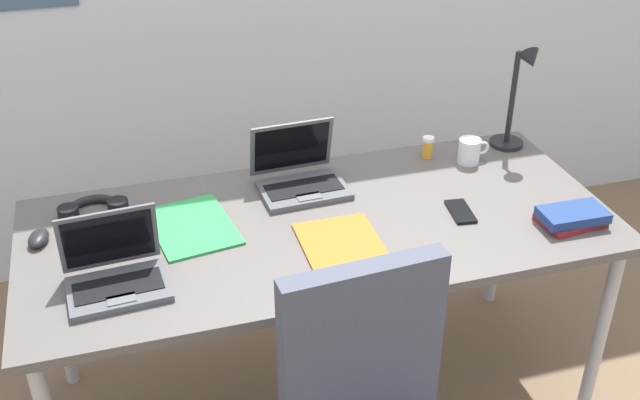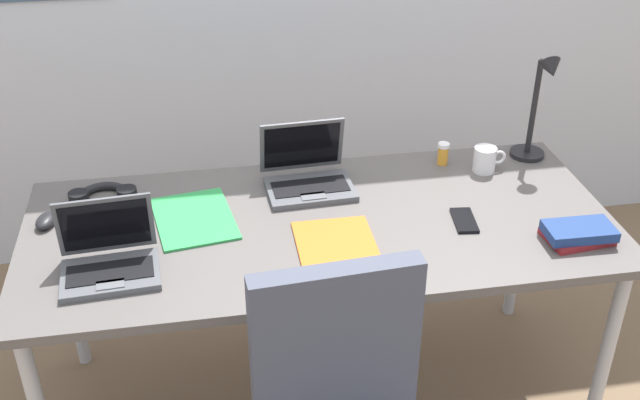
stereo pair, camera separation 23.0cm
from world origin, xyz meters
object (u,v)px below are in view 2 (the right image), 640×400
(pill_bottle, at_px, (443,153))
(paper_folder_near_mouse, at_px, (337,248))
(laptop_back_right, at_px, (307,176))
(book_stack, at_px, (578,233))
(computer_mouse, at_px, (46,220))
(laptop_mid_desk, at_px, (109,259))
(cell_phone, at_px, (464,220))
(coffee_mug, at_px, (485,159))
(headphones, at_px, (103,197))
(paper_folder_near_lamp, at_px, (194,218))
(desk_lamp, at_px, (539,108))

(pill_bottle, bearing_deg, paper_folder_near_mouse, -135.44)
(laptop_back_right, height_order, book_stack, laptop_back_right)
(computer_mouse, relative_size, pill_bottle, 1.22)
(laptop_back_right, distance_m, book_stack, 0.86)
(laptop_back_right, relative_size, computer_mouse, 3.04)
(laptop_mid_desk, bearing_deg, laptop_back_right, 31.29)
(cell_phone, distance_m, pill_bottle, 0.38)
(laptop_mid_desk, distance_m, computer_mouse, 0.35)
(laptop_mid_desk, bearing_deg, book_stack, -3.20)
(pill_bottle, xyz_separation_m, book_stack, (0.25, -0.53, -0.02))
(laptop_mid_desk, distance_m, cell_phone, 1.06)
(laptop_back_right, xyz_separation_m, pill_bottle, (0.49, 0.08, -0.00))
(computer_mouse, relative_size, coffee_mug, 0.85)
(computer_mouse, bearing_deg, laptop_mid_desk, -39.05)
(headphones, xyz_separation_m, paper_folder_near_lamp, (0.28, -0.16, -0.01))
(pill_bottle, height_order, coffee_mug, coffee_mug)
(laptop_back_right, distance_m, laptop_mid_desk, 0.71)
(pill_bottle, xyz_separation_m, paper_folder_near_lamp, (-0.86, -0.22, -0.04))
(laptop_back_right, height_order, paper_folder_near_lamp, laptop_back_right)
(paper_folder_near_lamp, xyz_separation_m, coffee_mug, (0.99, 0.14, 0.04))
(desk_lamp, relative_size, laptop_back_right, 1.37)
(desk_lamp, bearing_deg, book_stack, -97.70)
(computer_mouse, height_order, pill_bottle, pill_bottle)
(coffee_mug, bearing_deg, headphones, 179.37)
(computer_mouse, xyz_separation_m, coffee_mug, (1.43, 0.10, 0.03))
(paper_folder_near_mouse, relative_size, coffee_mug, 2.74)
(book_stack, bearing_deg, cell_phone, 152.57)
(desk_lamp, height_order, cell_phone, desk_lamp)
(cell_phone, bearing_deg, book_stack, -20.66)
(pill_bottle, bearing_deg, book_stack, -64.80)
(laptop_mid_desk, height_order, computer_mouse, laptop_mid_desk)
(computer_mouse, bearing_deg, laptop_back_right, 20.81)
(paper_folder_near_lamp, bearing_deg, desk_lamp, 9.31)
(desk_lamp, relative_size, cell_phone, 2.94)
(laptop_mid_desk, relative_size, book_stack, 1.36)
(pill_bottle, bearing_deg, laptop_back_right, -170.76)
(laptop_back_right, height_order, cell_phone, laptop_back_right)
(computer_mouse, relative_size, book_stack, 0.47)
(laptop_mid_desk, distance_m, paper_folder_near_lamp, 0.33)
(headphones, bearing_deg, cell_phone, -15.92)
(desk_lamp, height_order, coffee_mug, desk_lamp)
(laptop_mid_desk, distance_m, pill_bottle, 1.19)
(computer_mouse, distance_m, coffee_mug, 1.44)
(laptop_back_right, bearing_deg, paper_folder_near_mouse, -85.36)
(desk_lamp, height_order, pill_bottle, desk_lamp)
(pill_bottle, bearing_deg, cell_phone, -97.28)
(laptop_mid_desk, relative_size, headphones, 1.30)
(paper_folder_near_mouse, xyz_separation_m, coffee_mug, (0.59, 0.38, 0.04))
(laptop_mid_desk, xyz_separation_m, paper_folder_near_lamp, (0.24, 0.23, -0.04))
(computer_mouse, bearing_deg, paper_folder_near_lamp, 8.50)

